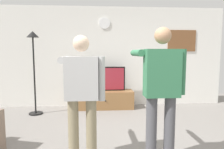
{
  "coord_description": "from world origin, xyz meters",
  "views": [
    {
      "loc": [
        -0.32,
        -2.7,
        1.48
      ],
      "look_at": [
        -0.03,
        1.2,
        1.05
      ],
      "focal_mm": 32.72,
      "sensor_mm": 36.0,
      "label": 1
    }
  ],
  "objects_px": {
    "wall_clock": "(104,23)",
    "framed_picture": "(182,41)",
    "television": "(105,79)",
    "person_standing_nearer_couch": "(161,88)",
    "floor_lamp": "(33,55)",
    "tv_stand": "(105,99)",
    "person_standing_nearer_lamp": "(82,92)"
  },
  "relations": [
    {
      "from": "floor_lamp",
      "to": "person_standing_nearer_lamp",
      "type": "distance_m",
      "value": 2.62
    },
    {
      "from": "wall_clock",
      "to": "framed_picture",
      "type": "distance_m",
      "value": 2.2
    },
    {
      "from": "framed_picture",
      "to": "person_standing_nearer_couch",
      "type": "bearing_deg",
      "value": -116.66
    },
    {
      "from": "television",
      "to": "floor_lamp",
      "type": "bearing_deg",
      "value": -165.17
    },
    {
      "from": "framed_picture",
      "to": "floor_lamp",
      "type": "relative_size",
      "value": 0.4
    },
    {
      "from": "floor_lamp",
      "to": "television",
      "type": "bearing_deg",
      "value": 14.83
    },
    {
      "from": "tv_stand",
      "to": "person_standing_nearer_lamp",
      "type": "relative_size",
      "value": 0.87
    },
    {
      "from": "tv_stand",
      "to": "framed_picture",
      "type": "height_order",
      "value": "framed_picture"
    },
    {
      "from": "tv_stand",
      "to": "wall_clock",
      "type": "distance_m",
      "value": 2.05
    },
    {
      "from": "television",
      "to": "floor_lamp",
      "type": "relative_size",
      "value": 0.54
    },
    {
      "from": "framed_picture",
      "to": "floor_lamp",
      "type": "bearing_deg",
      "value": -169.73
    },
    {
      "from": "floor_lamp",
      "to": "person_standing_nearer_couch",
      "type": "xyz_separation_m",
      "value": [
        2.29,
        -2.38,
        -0.38
      ]
    },
    {
      "from": "television",
      "to": "person_standing_nearer_couch",
      "type": "distance_m",
      "value": 2.9
    },
    {
      "from": "wall_clock",
      "to": "framed_picture",
      "type": "height_order",
      "value": "wall_clock"
    },
    {
      "from": "tv_stand",
      "to": "floor_lamp",
      "type": "height_order",
      "value": "floor_lamp"
    },
    {
      "from": "person_standing_nearer_lamp",
      "to": "person_standing_nearer_couch",
      "type": "relative_size",
      "value": 0.95
    },
    {
      "from": "tv_stand",
      "to": "television",
      "type": "distance_m",
      "value": 0.55
    },
    {
      "from": "framed_picture",
      "to": "person_standing_nearer_lamp",
      "type": "bearing_deg",
      "value": -131.07
    },
    {
      "from": "wall_clock",
      "to": "framed_picture",
      "type": "bearing_deg",
      "value": 0.13
    },
    {
      "from": "television",
      "to": "person_standing_nearer_couch",
      "type": "height_order",
      "value": "person_standing_nearer_couch"
    },
    {
      "from": "tv_stand",
      "to": "framed_picture",
      "type": "xyz_separation_m",
      "value": [
        2.15,
        0.3,
        1.57
      ]
    },
    {
      "from": "framed_picture",
      "to": "person_standing_nearer_couch",
      "type": "distance_m",
      "value": 3.53
    },
    {
      "from": "television",
      "to": "person_standing_nearer_lamp",
      "type": "xyz_separation_m",
      "value": [
        -0.41,
        -2.69,
        0.18
      ]
    },
    {
      "from": "framed_picture",
      "to": "wall_clock",
      "type": "bearing_deg",
      "value": -179.87
    },
    {
      "from": "television",
      "to": "floor_lamp",
      "type": "height_order",
      "value": "floor_lamp"
    },
    {
      "from": "television",
      "to": "framed_picture",
      "type": "relative_size",
      "value": 1.33
    },
    {
      "from": "wall_clock",
      "to": "person_standing_nearer_lamp",
      "type": "height_order",
      "value": "wall_clock"
    },
    {
      "from": "floor_lamp",
      "to": "person_standing_nearer_lamp",
      "type": "xyz_separation_m",
      "value": [
        1.28,
        -2.24,
        -0.44
      ]
    },
    {
      "from": "person_standing_nearer_couch",
      "to": "wall_clock",
      "type": "bearing_deg",
      "value": 101.16
    },
    {
      "from": "tv_stand",
      "to": "person_standing_nearer_couch",
      "type": "height_order",
      "value": "person_standing_nearer_couch"
    },
    {
      "from": "framed_picture",
      "to": "person_standing_nearer_lamp",
      "type": "xyz_separation_m",
      "value": [
        -2.56,
        -2.94,
        -0.83
      ]
    },
    {
      "from": "wall_clock",
      "to": "person_standing_nearer_lamp",
      "type": "relative_size",
      "value": 0.18
    }
  ]
}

